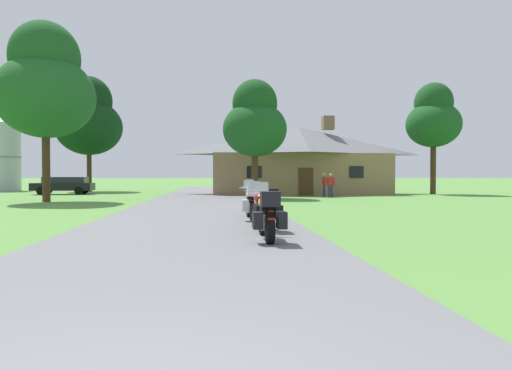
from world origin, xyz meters
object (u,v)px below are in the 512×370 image
Objects in this scene: tree_by_lodge_front at (255,122)px; tree_right_of_lodge at (433,118)px; tree_left_far at (89,119)px; motorcycle_yellow_nearest_to_camera at (267,216)px; metal_silo_distant at (2,153)px; parked_black_suv_far_left at (64,185)px; bystander_red_shirt_near_lodge at (324,183)px; motorcycle_red_second_in_row at (264,209)px; tree_left_near at (45,85)px; motorcycle_orange_third_in_row at (252,203)px; motorcycle_red_farthest_in_row at (252,199)px; bystander_red_shirt_beside_signpost at (331,184)px.

tree_right_of_lodge is (14.94, 5.14, 1.06)m from tree_by_lodge_front.
tree_left_far is at bearing 135.79° from tree_by_lodge_front.
motorcycle_yellow_nearest_to_camera is 42.84m from metal_silo_distant.
metal_silo_distant is 1.61× the size of parked_black_suv_far_left.
tree_right_of_lodge reaches higher than bystander_red_shirt_near_lodge.
tree_right_of_lodge is at bearing 18.99° from tree_by_lodge_front.
tree_by_lodge_front is (1.35, 17.82, 4.47)m from motorcycle_red_second_in_row.
parked_black_suv_far_left is (-29.65, 2.47, -5.36)m from tree_right_of_lodge.
tree_left_far is 1.05× the size of tree_left_near.
motorcycle_orange_third_in_row is at bearing -128.99° from tree_right_of_lodge.
motorcycle_yellow_nearest_to_camera is 0.19× the size of tree_left_far.
tree_left_near is (-10.80, 16.98, 6.08)m from motorcycle_yellow_nearest_to_camera.
motorcycle_red_farthest_in_row is 0.19× the size of tree_left_far.
tree_by_lodge_front is at bearing -119.05° from parked_black_suv_far_left.
tree_left_far reaches higher than motorcycle_yellow_nearest_to_camera.
tree_by_lodge_front is 15.83m from tree_right_of_lodge.
motorcycle_orange_third_in_row is 32.55m from tree_left_far.
motorcycle_orange_third_in_row is 0.45× the size of parked_black_suv_far_left.
tree_left_near is 1.38× the size of metal_silo_distant.
metal_silo_distant is at bearing 114.08° from motorcycle_red_second_in_row.
motorcycle_orange_third_in_row is 17.25m from bystander_red_shirt_beside_signpost.
motorcycle_red_farthest_in_row is 24.95m from tree_right_of_lodge.
bystander_red_shirt_near_lodge is at bearing 72.52° from motorcycle_yellow_nearest_to_camera.
bystander_red_shirt_beside_signpost is at bearing -155.37° from tree_right_of_lodge.
tree_left_far is 17.16m from tree_left_near.
tree_right_of_lodge is at bearing 46.07° from motorcycle_red_second_in_row.
motorcycle_yellow_nearest_to_camera is 2.11m from motorcycle_red_second_in_row.
motorcycle_red_second_in_row and motorcycle_red_farthest_in_row have the same top height.
motorcycle_orange_third_in_row is 1.25× the size of bystander_red_shirt_beside_signpost.
motorcycle_red_second_in_row is 4.82m from motorcycle_red_farthest_in_row.
bystander_red_shirt_beside_signpost is at bearing -33.95° from tree_left_far.
metal_silo_distant reaches higher than bystander_red_shirt_near_lodge.
motorcycle_yellow_nearest_to_camera is 1.00× the size of motorcycle_red_second_in_row.
tree_right_of_lodge reaches higher than bystander_red_shirt_beside_signpost.
bystander_red_shirt_near_lodge is at bearing -27.38° from metal_silo_distant.
tree_by_lodge_front is (14.46, -14.07, -1.74)m from tree_left_far.
motorcycle_red_second_in_row is 0.26× the size of tree_by_lodge_front.
motorcycle_red_farthest_in_row is at bearing -64.02° from tree_left_far.
tree_right_of_lodge is at bearing -96.47° from parked_black_suv_far_left.
motorcycle_yellow_nearest_to_camera is at bearing -94.33° from tree_by_lodge_front.
motorcycle_red_second_in_row is 1.00× the size of motorcycle_orange_third_in_row.
bystander_red_shirt_beside_signpost is (6.80, 15.86, 0.32)m from motorcycle_orange_third_in_row.
motorcycle_orange_third_in_row is at bearing 88.92° from motorcycle_yellow_nearest_to_camera.
tree_left_near reaches higher than parked_black_suv_far_left.
motorcycle_red_second_in_row is at bearing -53.61° from tree_left_near.
tree_right_of_lodge is (16.40, 20.26, 5.53)m from motorcycle_orange_third_in_row.
tree_left_far is (-13.11, 31.89, 6.21)m from motorcycle_red_second_in_row.
motorcycle_orange_third_in_row is 17.40m from tree_left_near.
tree_by_lodge_front is 0.76× the size of tree_left_near.
metal_silo_distant is at bearing 120.46° from motorcycle_yellow_nearest_to_camera.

